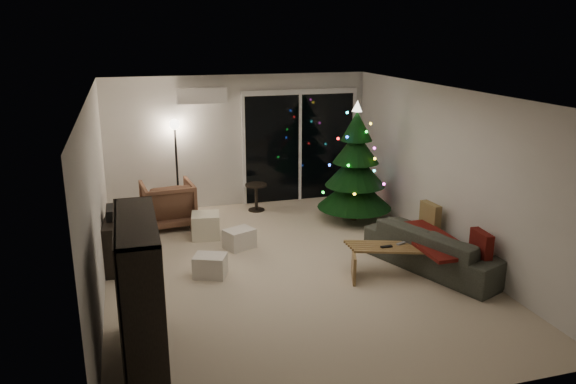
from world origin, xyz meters
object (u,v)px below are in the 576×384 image
object	(u,v)px
media_cabinet	(122,240)
christmas_tree	(356,162)
armchair	(168,204)
bookshelf	(121,295)
sofa	(437,248)
coffee_table	(395,260)

from	to	relation	value
media_cabinet	christmas_tree	distance (m)	4.15
media_cabinet	armchair	distance (m)	1.67
bookshelf	armchair	distance (m)	4.24
sofa	christmas_tree	xyz separation A→B (m)	(-0.30, 2.31, 0.76)
media_cabinet	armchair	world-z (taller)	armchair
sofa	coffee_table	distance (m)	0.66
coffee_table	christmas_tree	world-z (taller)	christmas_tree
bookshelf	coffee_table	world-z (taller)	bookshelf
sofa	christmas_tree	size ratio (longest dim) A/B	0.98
coffee_table	christmas_tree	bearing A→B (deg)	100.77
bookshelf	media_cabinet	bearing A→B (deg)	93.11
armchair	coffee_table	bearing A→B (deg)	128.73
bookshelf	armchair	xyz separation A→B (m)	(0.78, 4.15, -0.37)
bookshelf	sofa	size ratio (longest dim) A/B	0.73
sofa	christmas_tree	world-z (taller)	christmas_tree
armchair	coffee_table	world-z (taller)	armchair
coffee_table	christmas_tree	distance (m)	2.51
bookshelf	sofa	distance (m)	4.50
media_cabinet	christmas_tree	xyz separation A→B (m)	(4.00, 0.86, 0.71)
media_cabinet	coffee_table	size ratio (longest dim) A/B	0.87
coffee_table	christmas_tree	xyz separation A→B (m)	(0.35, 2.33, 0.86)
coffee_table	christmas_tree	size ratio (longest dim) A/B	0.62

